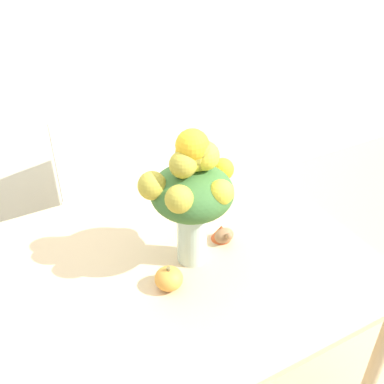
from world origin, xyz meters
TOP-DOWN VIEW (x-y plane):
  - ground_plane at (0.00, 0.00)m, footprint 12.00×12.00m
  - wall_back at (0.00, 1.38)m, footprint 8.00×0.06m
  - dining_table at (0.00, 0.00)m, footprint 1.52×1.16m
  - flower_vase at (0.09, -0.02)m, footprint 0.38×0.30m
  - pumpkin at (-0.06, -0.11)m, footprint 0.10×0.10m
  - turkey_figurine at (0.25, 0.02)m, footprint 0.08×0.11m
  - dining_chair_near_window at (0.03, 0.94)m, footprint 0.47×0.47m

SIDE VIEW (x-z plane):
  - ground_plane at x=0.00m, z-range 0.00..0.00m
  - dining_chair_near_window at x=0.03m, z-range 0.02..0.98m
  - dining_table at x=0.00m, z-range 0.31..1.07m
  - turkey_figurine at x=0.25m, z-range 0.77..0.84m
  - pumpkin at x=-0.06m, z-range 0.76..0.86m
  - flower_vase at x=0.09m, z-range 0.81..1.37m
  - wall_back at x=0.00m, z-range 0.00..2.70m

